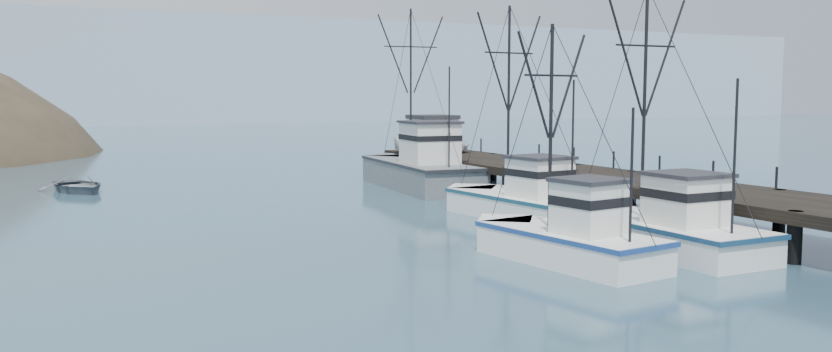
{
  "coord_description": "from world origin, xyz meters",
  "views": [
    {
      "loc": [
        -14.53,
        -19.65,
        6.35
      ],
      "look_at": [
        2.18,
        14.45,
        2.5
      ],
      "focal_mm": 35.0,
      "sensor_mm": 36.0,
      "label": 1
    }
  ],
  "objects_px": {
    "trawler_near": "(658,230)",
    "pier_shed": "(433,134)",
    "pier": "(595,179)",
    "work_vessel": "(418,170)",
    "trawler_mid": "(564,240)",
    "pickup_truck": "(432,142)",
    "trawler_far": "(520,202)",
    "motorboat": "(78,192)"
  },
  "relations": [
    {
      "from": "pier",
      "to": "trawler_far",
      "type": "xyz_separation_m",
      "value": [
        -5.58,
        -0.96,
        -0.87
      ]
    },
    {
      "from": "trawler_mid",
      "to": "pier",
      "type": "bearing_deg",
      "value": 47.08
    },
    {
      "from": "work_vessel",
      "to": "motorboat",
      "type": "height_order",
      "value": "work_vessel"
    },
    {
      "from": "trawler_near",
      "to": "trawler_far",
      "type": "bearing_deg",
      "value": 92.27
    },
    {
      "from": "pier_shed",
      "to": "motorboat",
      "type": "xyz_separation_m",
      "value": [
        -24.41,
        3.09,
        -3.42
      ]
    },
    {
      "from": "work_vessel",
      "to": "pier_shed",
      "type": "height_order",
      "value": "work_vessel"
    },
    {
      "from": "pier",
      "to": "motorboat",
      "type": "height_order",
      "value": "pier"
    },
    {
      "from": "motorboat",
      "to": "pickup_truck",
      "type": "bearing_deg",
      "value": -22.03
    },
    {
      "from": "pier",
      "to": "work_vessel",
      "type": "relative_size",
      "value": 2.96
    },
    {
      "from": "trawler_near",
      "to": "pickup_truck",
      "type": "distance_m",
      "value": 28.97
    },
    {
      "from": "pier",
      "to": "pickup_truck",
      "type": "distance_m",
      "value": 18.06
    },
    {
      "from": "trawler_far",
      "to": "pier_shed",
      "type": "distance_m",
      "value": 19.71
    },
    {
      "from": "trawler_far",
      "to": "pickup_truck",
      "type": "distance_m",
      "value": 19.62
    },
    {
      "from": "trawler_near",
      "to": "motorboat",
      "type": "relative_size",
      "value": 1.98
    },
    {
      "from": "pier_shed",
      "to": "motorboat",
      "type": "relative_size",
      "value": 0.57
    },
    {
      "from": "trawler_far",
      "to": "pier_shed",
      "type": "height_order",
      "value": "trawler_far"
    },
    {
      "from": "pier_shed",
      "to": "pier",
      "type": "bearing_deg",
      "value": -87.25
    },
    {
      "from": "pickup_truck",
      "to": "motorboat",
      "type": "xyz_separation_m",
      "value": [
        -24.34,
        3.09,
        -2.78
      ]
    },
    {
      "from": "pier_shed",
      "to": "pickup_truck",
      "type": "xyz_separation_m",
      "value": [
        -0.07,
        0.0,
        -0.64
      ]
    },
    {
      "from": "motorboat",
      "to": "pier_shed",
      "type": "bearing_deg",
      "value": -22.01
    },
    {
      "from": "pier",
      "to": "trawler_near",
      "type": "relative_size",
      "value": 3.99
    },
    {
      "from": "trawler_mid",
      "to": "pickup_truck",
      "type": "distance_m",
      "value": 30.41
    },
    {
      "from": "trawler_far",
      "to": "pickup_truck",
      "type": "bearing_deg",
      "value": 76.22
    },
    {
      "from": "pickup_truck",
      "to": "pier_shed",
      "type": "bearing_deg",
      "value": -70.37
    },
    {
      "from": "trawler_near",
      "to": "pier_shed",
      "type": "height_order",
      "value": "trawler_near"
    },
    {
      "from": "pier",
      "to": "trawler_far",
      "type": "height_order",
      "value": "trawler_far"
    },
    {
      "from": "pier",
      "to": "motorboat",
      "type": "bearing_deg",
      "value": 140.16
    },
    {
      "from": "trawler_mid",
      "to": "work_vessel",
      "type": "xyz_separation_m",
      "value": [
        5.85,
        24.33,
        0.41
      ]
    },
    {
      "from": "pickup_truck",
      "to": "trawler_mid",
      "type": "bearing_deg",
      "value": -178.05
    },
    {
      "from": "work_vessel",
      "to": "pickup_truck",
      "type": "height_order",
      "value": "work_vessel"
    },
    {
      "from": "pier_shed",
      "to": "trawler_far",
      "type": "bearing_deg",
      "value": -103.98
    },
    {
      "from": "trawler_mid",
      "to": "trawler_near",
      "type": "bearing_deg",
      "value": 3.79
    },
    {
      "from": "trawler_mid",
      "to": "trawler_far",
      "type": "relative_size",
      "value": 0.83
    },
    {
      "from": "trawler_far",
      "to": "work_vessel",
      "type": "distance_m",
      "value": 14.44
    },
    {
      "from": "pier_shed",
      "to": "trawler_near",
      "type": "bearing_deg",
      "value": -98.63
    },
    {
      "from": "work_vessel",
      "to": "trawler_mid",
      "type": "bearing_deg",
      "value": -103.51
    },
    {
      "from": "trawler_mid",
      "to": "motorboat",
      "type": "height_order",
      "value": "trawler_mid"
    },
    {
      "from": "pier",
      "to": "trawler_near",
      "type": "bearing_deg",
      "value": -116.17
    },
    {
      "from": "trawler_far",
      "to": "pier_shed",
      "type": "xyz_separation_m",
      "value": [
        4.72,
        18.96,
        2.6
      ]
    },
    {
      "from": "pier",
      "to": "work_vessel",
      "type": "distance_m",
      "value": 14.1
    },
    {
      "from": "work_vessel",
      "to": "pickup_truck",
      "type": "distance_m",
      "value": 5.9
    },
    {
      "from": "trawler_near",
      "to": "pier_shed",
      "type": "bearing_deg",
      "value": 81.37
    }
  ]
}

